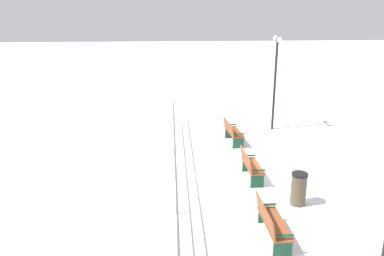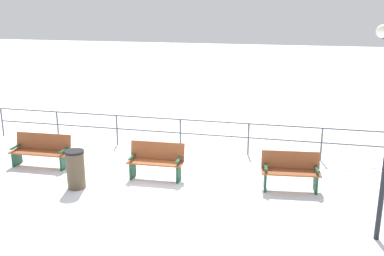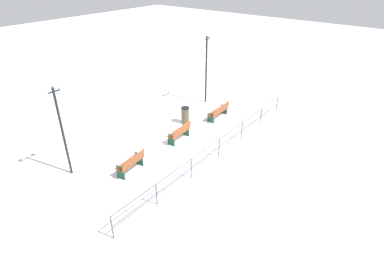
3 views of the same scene
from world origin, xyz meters
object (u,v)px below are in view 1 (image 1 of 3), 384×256
(lamppost_middle, at_px, (276,66))
(trash_bin, at_px, (299,189))
(bench_second, at_px, (251,165))
(bench_third, at_px, (232,132))
(bench_nearest, at_px, (271,222))

(lamppost_middle, distance_m, trash_bin, 7.36)
(bench_second, xyz_separation_m, bench_third, (-0.09, 3.44, -0.01))
(bench_nearest, relative_size, trash_bin, 1.73)
(bench_third, height_order, lamppost_middle, lamppost_middle)
(bench_third, bearing_deg, bench_nearest, -96.92)
(lamppost_middle, bearing_deg, bench_third, -140.05)
(bench_second, xyz_separation_m, trash_bin, (1.07, -1.74, 0.00))
(trash_bin, bearing_deg, bench_second, 121.56)
(lamppost_middle, height_order, trash_bin, lamppost_middle)
(bench_nearest, bearing_deg, bench_second, 86.05)
(bench_second, bearing_deg, lamppost_middle, 66.80)
(bench_nearest, distance_m, lamppost_middle, 9.19)
(bench_nearest, height_order, bench_third, bench_third)
(bench_nearest, relative_size, bench_third, 1.14)
(bench_nearest, distance_m, bench_second, 3.45)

